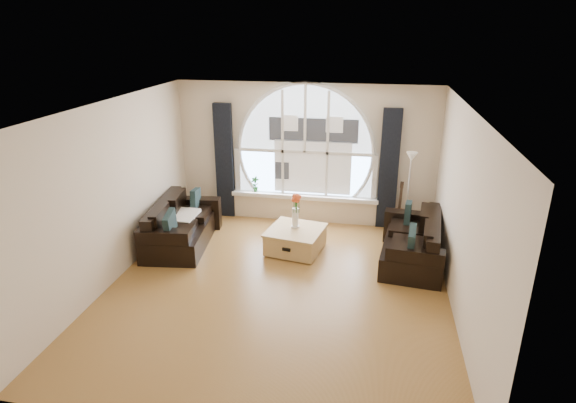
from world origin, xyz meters
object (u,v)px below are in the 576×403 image
(sofa_right, at_px, (411,239))
(potted_plant, at_px, (255,184))
(vase_flowers, at_px, (295,206))
(guitar, at_px, (400,207))
(floor_lamp, at_px, (408,195))
(coffee_chest, at_px, (296,239))
(sofa_left, at_px, (182,224))

(sofa_right, relative_size, potted_plant, 5.52)
(vase_flowers, bearing_deg, guitar, 28.44)
(vase_flowers, bearing_deg, floor_lamp, 25.07)
(sofa_right, relative_size, coffee_chest, 1.89)
(sofa_right, xyz_separation_m, floor_lamp, (-0.04, 1.04, 0.40))
(floor_lamp, xyz_separation_m, guitar, (-0.12, 0.07, -0.27))
(sofa_left, distance_m, sofa_right, 3.96)
(coffee_chest, height_order, vase_flowers, vase_flowers)
(sofa_right, distance_m, guitar, 1.13)
(coffee_chest, distance_m, guitar, 2.09)
(sofa_left, distance_m, floor_lamp, 4.09)
(floor_lamp, distance_m, potted_plant, 2.98)
(guitar, bearing_deg, sofa_right, -69.76)
(sofa_right, distance_m, vase_flowers, 2.00)
(sofa_right, xyz_separation_m, guitar, (-0.16, 1.11, 0.13))
(potted_plant, bearing_deg, sofa_right, -25.44)
(sofa_right, height_order, coffee_chest, sofa_right)
(sofa_right, relative_size, guitar, 1.62)
(coffee_chest, distance_m, floor_lamp, 2.22)
(vase_flowers, bearing_deg, sofa_left, -174.23)
(sofa_left, distance_m, vase_flowers, 2.05)
(floor_lamp, bearing_deg, coffee_chest, -152.56)
(potted_plant, bearing_deg, vase_flowers, -51.18)
(sofa_left, bearing_deg, potted_plant, 50.10)
(vase_flowers, height_order, floor_lamp, floor_lamp)
(coffee_chest, relative_size, floor_lamp, 0.57)
(vase_flowers, distance_m, potted_plant, 1.65)
(sofa_left, height_order, sofa_right, sofa_left)
(guitar, distance_m, potted_plant, 2.85)
(guitar, height_order, potted_plant, guitar)
(vase_flowers, bearing_deg, potted_plant, 128.82)
(floor_lamp, bearing_deg, vase_flowers, -154.93)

